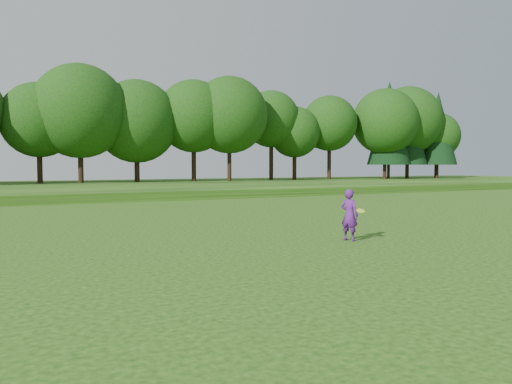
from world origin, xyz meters
TOP-DOWN VIEW (x-y plane):
  - ground at (0.00, 0.00)m, footprint 140.00×140.00m
  - berm at (0.00, 34.00)m, footprint 130.00×30.00m
  - walking_path at (0.00, 20.00)m, footprint 130.00×1.60m
  - treeline at (0.00, 38.00)m, footprint 104.00×7.00m
  - woman at (1.15, 0.20)m, footprint 0.61×0.72m

SIDE VIEW (x-z plane):
  - ground at x=0.00m, z-range 0.00..0.00m
  - walking_path at x=0.00m, z-range 0.00..0.04m
  - berm at x=0.00m, z-range 0.00..0.60m
  - woman at x=1.15m, z-range 0.00..1.55m
  - treeline at x=0.00m, z-range 0.60..15.60m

